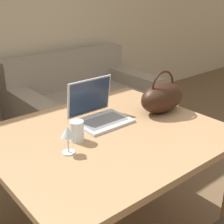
% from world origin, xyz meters
% --- Properties ---
extents(dining_table, '(1.28, 1.08, 0.76)m').
position_xyz_m(dining_table, '(-0.09, 0.65, 0.68)').
color(dining_table, '#A87F56').
rests_on(dining_table, ground_plane).
extents(couch, '(1.51, 0.93, 0.82)m').
position_xyz_m(couch, '(0.73, 2.10, 0.28)').
color(couch, gray).
rests_on(couch, ground_plane).
extents(laptop, '(0.32, 0.28, 0.25)m').
position_xyz_m(laptop, '(-0.02, 0.84, 0.82)').
color(laptop, silver).
rests_on(laptop, dining_table).
extents(drinking_glass, '(0.08, 0.08, 0.11)m').
position_xyz_m(drinking_glass, '(-0.27, 0.68, 0.81)').
color(drinking_glass, silver).
rests_on(drinking_glass, dining_table).
extents(wine_glass, '(0.07, 0.07, 0.15)m').
position_xyz_m(wine_glass, '(-0.38, 0.60, 0.86)').
color(wine_glass, silver).
rests_on(wine_glass, dining_table).
extents(handbag, '(0.34, 0.19, 0.28)m').
position_xyz_m(handbag, '(0.38, 0.67, 0.86)').
color(handbag, black).
rests_on(handbag, dining_table).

